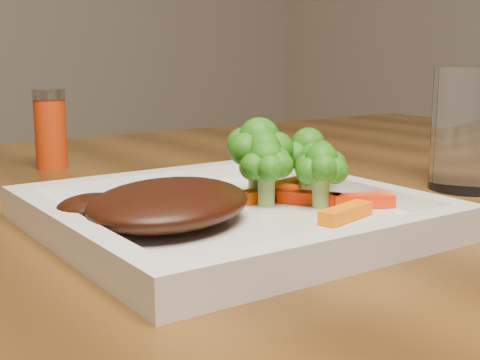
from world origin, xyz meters
TOP-DOWN VIEW (x-y plane):
  - plate at (0.09, -0.32)m, footprint 0.27×0.27m
  - steak at (0.04, -0.32)m, footprint 0.18×0.16m
  - broccoli_0 at (0.14, -0.29)m, footprint 0.07×0.07m
  - broccoli_1 at (0.19, -0.30)m, footprint 0.07×0.07m
  - broccoli_2 at (0.16, -0.34)m, footprint 0.06×0.06m
  - broccoli_3 at (0.13, -0.31)m, footprint 0.06×0.06m
  - carrot_0 at (0.15, -0.38)m, footprint 0.06×0.03m
  - carrot_1 at (0.20, -0.36)m, footprint 0.06×0.04m
  - carrot_3 at (0.20, -0.28)m, footprint 0.06×0.02m
  - carrot_5 at (0.16, -0.33)m, footprint 0.04×0.05m
  - carrot_6 at (0.15, -0.30)m, footprint 0.05×0.02m
  - spice_shaker at (0.07, 0.02)m, footprint 0.05×0.05m
  - drinking_glass at (0.37, -0.33)m, footprint 0.08×0.08m

SIDE VIEW (x-z plane):
  - plate at x=0.09m, z-range 0.75..0.76m
  - carrot_0 at x=0.15m, z-range 0.76..0.77m
  - carrot_1 at x=0.20m, z-range 0.76..0.77m
  - carrot_3 at x=0.20m, z-range 0.76..0.77m
  - carrot_5 at x=0.16m, z-range 0.76..0.77m
  - carrot_6 at x=0.15m, z-range 0.76..0.77m
  - steak at x=0.04m, z-range 0.76..0.79m
  - broccoli_2 at x=0.16m, z-range 0.76..0.82m
  - broccoli_3 at x=0.13m, z-range 0.76..0.82m
  - broccoli_1 at x=0.19m, z-range 0.76..0.83m
  - spice_shaker at x=0.07m, z-range 0.75..0.84m
  - broccoli_0 at x=0.14m, z-range 0.76..0.83m
  - drinking_glass at x=0.37m, z-range 0.75..0.87m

